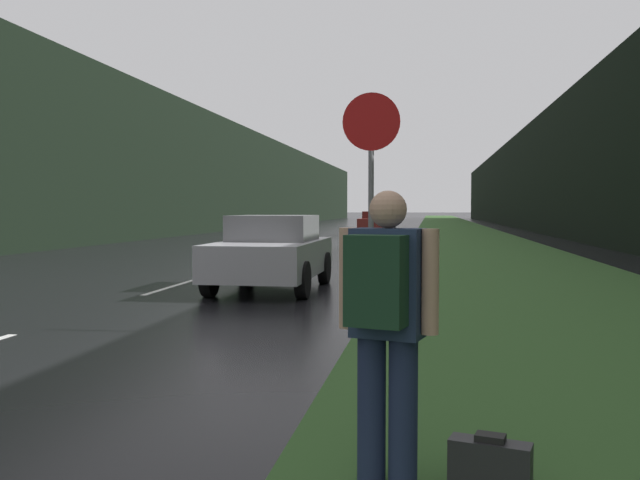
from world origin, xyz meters
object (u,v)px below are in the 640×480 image
(stop_sign, at_px, (371,185))
(car_passing_near, at_px, (272,252))
(hitchhiker_with_backpack, at_px, (385,318))
(car_passing_far, at_px, (377,223))
(suitcase, at_px, (490,466))

(stop_sign, relative_size, car_passing_near, 0.76)
(stop_sign, bearing_deg, hitchhiker_with_backpack, -84.04)
(car_passing_near, relative_size, car_passing_far, 0.86)
(car_passing_near, bearing_deg, car_passing_far, -90.00)
(suitcase, relative_size, car_passing_far, 0.10)
(suitcase, height_order, car_passing_far, car_passing_far)
(hitchhiker_with_backpack, distance_m, car_passing_far, 36.91)
(hitchhiker_with_backpack, relative_size, suitcase, 3.58)
(hitchhiker_with_backpack, bearing_deg, car_passing_near, 121.85)
(suitcase, relative_size, car_passing_near, 0.12)
(hitchhiker_with_backpack, xyz_separation_m, suitcase, (0.60, 0.03, -0.84))
(hitchhiker_with_backpack, distance_m, car_passing_near, 9.79)
(car_passing_near, height_order, car_passing_far, car_passing_near)
(hitchhiker_with_backpack, distance_m, suitcase, 1.03)
(stop_sign, height_order, car_passing_far, stop_sign)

